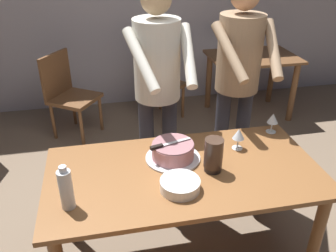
% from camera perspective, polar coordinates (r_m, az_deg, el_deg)
% --- Properties ---
extents(main_dining_table, '(1.62, 0.82, 0.75)m').
position_cam_1_polar(main_dining_table, '(2.17, 2.59, -9.53)').
color(main_dining_table, brown).
rests_on(main_dining_table, ground_plane).
extents(cake_on_platter, '(0.34, 0.34, 0.11)m').
position_cam_1_polar(cake_on_platter, '(2.17, 0.80, -4.14)').
color(cake_on_platter, silver).
rests_on(cake_on_platter, main_dining_table).
extents(cake_knife, '(0.27, 0.10, 0.02)m').
position_cam_1_polar(cake_knife, '(2.11, -0.91, -3.15)').
color(cake_knife, silver).
rests_on(cake_knife, cake_on_platter).
extents(plate_stack, '(0.22, 0.22, 0.06)m').
position_cam_1_polar(plate_stack, '(1.94, 1.95, -9.48)').
color(plate_stack, white).
rests_on(plate_stack, main_dining_table).
extents(wine_glass_near, '(0.08, 0.08, 0.14)m').
position_cam_1_polar(wine_glass_near, '(2.54, 16.56, 1.11)').
color(wine_glass_near, silver).
rests_on(wine_glass_near, main_dining_table).
extents(wine_glass_far, '(0.08, 0.08, 0.14)m').
position_cam_1_polar(wine_glass_far, '(2.29, 11.33, -1.36)').
color(wine_glass_far, silver).
rests_on(wine_glass_far, main_dining_table).
extents(water_bottle, '(0.07, 0.07, 0.25)m').
position_cam_1_polar(water_bottle, '(1.85, -16.13, -9.72)').
color(water_bottle, silver).
rests_on(water_bottle, main_dining_table).
extents(hurricane_lamp, '(0.11, 0.11, 0.21)m').
position_cam_1_polar(hurricane_lamp, '(2.06, 7.35, -4.66)').
color(hurricane_lamp, black).
rests_on(hurricane_lamp, main_dining_table).
extents(person_cutting_cake, '(0.46, 0.57, 1.72)m').
position_cam_1_polar(person_cutting_cake, '(2.48, -1.68, 7.24)').
color(person_cutting_cake, '#2D2D38').
rests_on(person_cutting_cake, ground_plane).
extents(person_standing_beside, '(0.47, 0.56, 1.72)m').
position_cam_1_polar(person_standing_beside, '(2.67, 11.24, 8.29)').
color(person_standing_beside, '#2D2D38').
rests_on(person_standing_beside, ground_plane).
extents(background_table, '(1.00, 0.70, 0.74)m').
position_cam_1_polar(background_table, '(4.32, 13.30, 8.94)').
color(background_table, brown).
rests_on(background_table, ground_plane).
extents(background_chair_0, '(0.61, 0.61, 0.90)m').
position_cam_1_polar(background_chair_0, '(3.93, -15.81, 5.26)').
color(background_chair_0, brown).
rests_on(background_chair_0, ground_plane).
extents(background_chair_1, '(0.62, 0.62, 0.90)m').
position_cam_1_polar(background_chair_1, '(4.16, -1.90, 7.68)').
color(background_chair_1, brown).
rests_on(background_chair_1, ground_plane).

